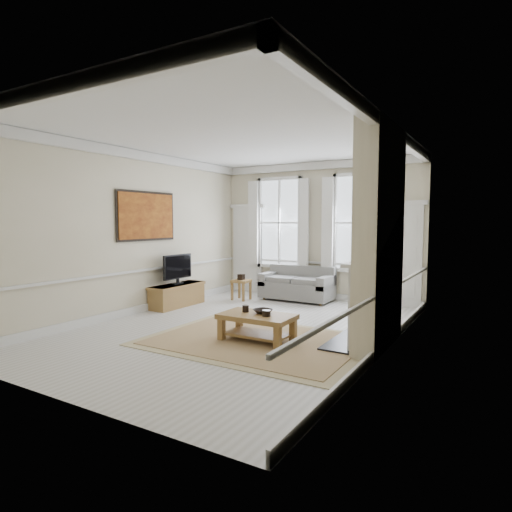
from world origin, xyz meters
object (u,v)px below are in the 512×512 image
Objects in this scene: sofa at (298,286)px; coffee_table at (257,319)px; side_table at (241,284)px; tv_stand at (177,295)px.

sofa is 1.45× the size of coffee_table.
side_table is 0.42× the size of coffee_table.
sofa reaches higher than tv_stand.
side_table is 3.69m from coffee_table.
sofa is 3.78m from coffee_table.
sofa is 1.40m from side_table.
tv_stand reaches higher than side_table.
side_table is 1.65m from tv_stand.
side_table reaches higher than coffee_table.
coffee_table is 3.39m from tv_stand.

